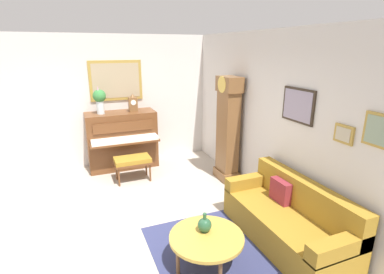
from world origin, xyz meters
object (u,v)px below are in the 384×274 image
Objects in this scene: piano at (122,140)px; grandfather_clock at (228,132)px; couch at (288,220)px; coffee_table at (207,238)px; mantel_clock at (133,103)px; green_jug at (205,225)px; piano_bench at (133,161)px; flower_vase at (100,99)px.

grandfather_clock is (1.40, 1.80, 0.35)m from piano.
coffee_table is (0.04, -1.22, 0.07)m from couch.
couch reaches higher than coffee_table.
grandfather_clock reaches higher than coffee_table.
grandfather_clock reaches higher than mantel_clock.
mantel_clock is at bearing -178.23° from coffee_table.
grandfather_clock is 2.50m from green_jug.
piano_bench is at bearing -109.05° from grandfather_clock.
couch reaches higher than green_jug.
piano_bench is 1.45m from flower_vase.
piano_bench is 2.64m from green_jug.
mantel_clock is (-1.40, -1.52, 0.43)m from grandfather_clock.
piano reaches higher than couch.
piano_bench is 0.34× the size of grandfather_clock.
coffee_table is (2.71, 0.33, -0.02)m from piano_bench.
coffee_table is at bearing 6.96° from piano_bench.
piano is 3.53m from coffee_table.
green_jug is at bearing 170.38° from coffee_table.
couch is at bearing 30.25° from piano_bench.
flower_vase reaches higher than piano_bench.
couch is at bearing 24.89° from piano.
couch is at bearing 92.09° from coffee_table.
flower_vase is 2.42× the size of green_jug.
piano is 2.30m from grandfather_clock.
piano_bench is 0.37× the size of couch.
mantel_clock is (-0.79, 0.22, 0.99)m from piano_bench.
coffee_table is 3.65m from mantel_clock.
mantel_clock reaches higher than green_jug.
coffee_table is at bearing 6.22° from piano.
piano is 1.64× the size of coffee_table.
flower_vase is (0.00, -0.39, 0.92)m from piano.
green_jug is (-0.05, -1.21, 0.19)m from couch.
piano is at bearing -90.51° from mantel_clock.
flower_vase is at bearing -89.72° from piano.
flower_vase is at bearing -90.04° from mantel_clock.
piano is at bearing 90.28° from flower_vase.
flower_vase is (-0.79, -0.44, 1.13)m from piano_bench.
flower_vase is (-3.50, -0.77, 1.15)m from coffee_table.
couch is (2.67, 1.56, -0.09)m from piano_bench.
coffee_table is 1.52× the size of flower_vase.
piano_bench is 0.80× the size of coffee_table.
piano reaches higher than green_jug.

